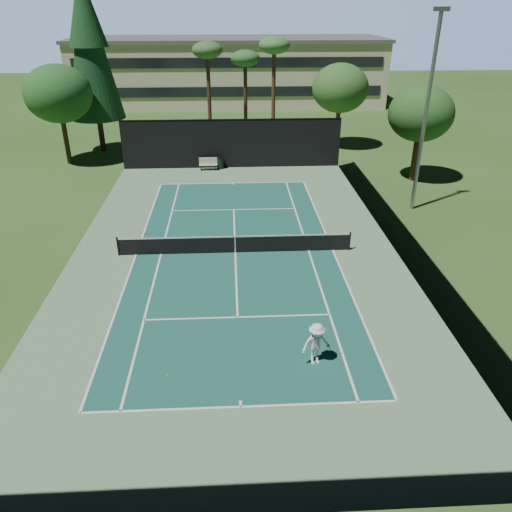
# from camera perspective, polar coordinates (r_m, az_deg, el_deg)

# --- Properties ---
(ground) EXTENTS (160.00, 160.00, 0.00)m
(ground) POSITION_cam_1_polar(r_m,az_deg,el_deg) (27.80, -2.39, 0.38)
(ground) COLOR #2D531F
(ground) RESTS_ON ground
(apron_slab) EXTENTS (18.00, 32.00, 0.01)m
(apron_slab) POSITION_cam_1_polar(r_m,az_deg,el_deg) (27.79, -2.39, 0.39)
(apron_slab) COLOR #618960
(apron_slab) RESTS_ON ground
(court_surface) EXTENTS (10.97, 23.77, 0.01)m
(court_surface) POSITION_cam_1_polar(r_m,az_deg,el_deg) (27.79, -2.39, 0.40)
(court_surface) COLOR #1A554B
(court_surface) RESTS_ON ground
(court_lines) EXTENTS (11.07, 23.87, 0.01)m
(court_lines) POSITION_cam_1_polar(r_m,az_deg,el_deg) (27.79, -2.39, 0.42)
(court_lines) COLOR white
(court_lines) RESTS_ON ground
(tennis_net) EXTENTS (12.90, 0.10, 1.10)m
(tennis_net) POSITION_cam_1_polar(r_m,az_deg,el_deg) (27.55, -2.41, 1.42)
(tennis_net) COLOR black
(tennis_net) RESTS_ON ground
(fence) EXTENTS (18.04, 32.05, 4.03)m
(fence) POSITION_cam_1_polar(r_m,az_deg,el_deg) (27.01, -2.47, 4.25)
(fence) COLOR black
(fence) RESTS_ON ground
(player) EXTENTS (1.27, 0.90, 1.78)m
(player) POSITION_cam_1_polar(r_m,az_deg,el_deg) (19.36, 6.91, -9.95)
(player) COLOR white
(player) RESTS_ON ground
(tennis_ball_a) EXTENTS (0.07, 0.07, 0.07)m
(tennis_ball_a) POSITION_cam_1_polar(r_m,az_deg,el_deg) (19.42, -10.04, -13.31)
(tennis_ball_a) COLOR #AFCE2E
(tennis_ball_a) RESTS_ON ground
(tennis_ball_b) EXTENTS (0.06, 0.06, 0.06)m
(tennis_ball_b) POSITION_cam_1_polar(r_m,az_deg,el_deg) (30.90, -10.37, 2.86)
(tennis_ball_b) COLOR #C3D731
(tennis_ball_b) RESTS_ON ground
(tennis_ball_c) EXTENTS (0.06, 0.06, 0.06)m
(tennis_ball_c) POSITION_cam_1_polar(r_m,az_deg,el_deg) (30.49, -1.42, 2.98)
(tennis_ball_c) COLOR #C4D931
(tennis_ball_c) RESTS_ON ground
(tennis_ball_d) EXTENTS (0.07, 0.07, 0.07)m
(tennis_ball_d) POSITION_cam_1_polar(r_m,az_deg,el_deg) (30.41, -12.33, 2.27)
(tennis_ball_d) COLOR #B4CC2E
(tennis_ball_d) RESTS_ON ground
(park_bench) EXTENTS (1.50, 0.45, 1.02)m
(park_bench) POSITION_cam_1_polar(r_m,az_deg,el_deg) (42.04, -5.48, 10.49)
(park_bench) COLOR #BAB59B
(park_bench) RESTS_ON ground
(trash_bin) EXTENTS (0.56, 0.56, 0.95)m
(trash_bin) POSITION_cam_1_polar(r_m,az_deg,el_deg) (42.30, -4.08, 10.55)
(trash_bin) COLOR black
(trash_bin) RESTS_ON ground
(pine_tree) EXTENTS (4.80, 4.80, 15.00)m
(pine_tree) POSITION_cam_1_polar(r_m,az_deg,el_deg) (48.39, -18.64, 22.37)
(pine_tree) COLOR #40291B
(pine_tree) RESTS_ON ground
(palm_a) EXTENTS (2.80, 2.80, 9.32)m
(palm_a) POSITION_cam_1_polar(r_m,az_deg,el_deg) (49.05, -5.58, 21.97)
(palm_a) COLOR #472C1E
(palm_a) RESTS_ON ground
(palm_b) EXTENTS (2.80, 2.80, 8.42)m
(palm_b) POSITION_cam_1_polar(r_m,az_deg,el_deg) (51.11, -1.24, 21.35)
(palm_b) COLOR #412B1B
(palm_b) RESTS_ON ground
(palm_c) EXTENTS (2.80, 2.80, 9.77)m
(palm_c) POSITION_cam_1_polar(r_m,az_deg,el_deg) (48.16, 2.09, 22.47)
(palm_c) COLOR #4F3422
(palm_c) RESTS_ON ground
(decid_tree_a) EXTENTS (5.12, 5.12, 7.62)m
(decid_tree_a) POSITION_cam_1_polar(r_m,az_deg,el_deg) (48.43, 9.60, 18.38)
(decid_tree_a) COLOR #462D1E
(decid_tree_a) RESTS_ON ground
(decid_tree_b) EXTENTS (4.80, 4.80, 7.14)m
(decid_tree_b) POSITION_cam_1_polar(r_m,az_deg,el_deg) (40.14, 18.34, 15.17)
(decid_tree_b) COLOR #4C3520
(decid_tree_b) RESTS_ON ground
(decid_tree_c) EXTENTS (5.44, 5.44, 8.09)m
(decid_tree_c) POSITION_cam_1_polar(r_m,az_deg,el_deg) (45.51, -21.68, 16.82)
(decid_tree_c) COLOR #48331E
(decid_tree_c) RESTS_ON ground
(campus_building) EXTENTS (40.50, 12.50, 8.30)m
(campus_building) POSITION_cam_1_polar(r_m,az_deg,el_deg) (71.29, -3.08, 20.41)
(campus_building) COLOR beige
(campus_building) RESTS_ON ground
(light_pole) EXTENTS (0.90, 0.25, 12.22)m
(light_pole) POSITION_cam_1_polar(r_m,az_deg,el_deg) (33.68, 18.88, 15.42)
(light_pole) COLOR #92959A
(light_pole) RESTS_ON ground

